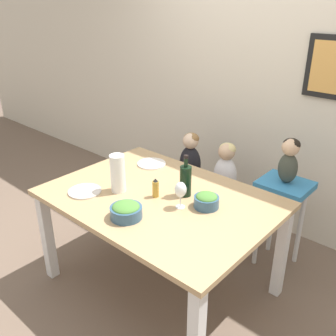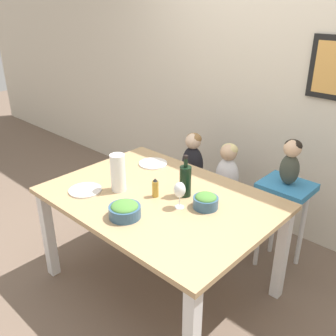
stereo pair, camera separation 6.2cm
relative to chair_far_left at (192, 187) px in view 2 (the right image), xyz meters
name	(u,v)px [view 2 (the right image)]	position (x,y,z in m)	size (l,w,h in m)	color
ground_plane	(161,283)	(0.37, -0.80, -0.38)	(14.00, 14.00, 0.00)	#705B4C
wall_back	(269,77)	(0.37, 0.52, 0.97)	(10.00, 0.09, 2.70)	beige
dining_table	(160,208)	(0.37, -0.80, 0.28)	(1.50, 1.08, 0.75)	tan
chair_far_left	(192,187)	(0.00, 0.00, 0.00)	(0.43, 0.37, 0.45)	silver
chair_far_center	(225,201)	(0.37, 0.00, 0.00)	(0.43, 0.37, 0.45)	silver
chair_right_highchair	(284,203)	(0.89, 0.00, 0.19)	(0.36, 0.31, 0.73)	silver
person_child_left	(193,157)	(0.00, 0.00, 0.30)	(0.20, 0.16, 0.45)	black
person_child_center	(227,169)	(0.37, 0.00, 0.30)	(0.20, 0.16, 0.45)	silver
person_baby_right	(291,159)	(0.89, 0.00, 0.54)	(0.14, 0.13, 0.34)	#3D4238
wine_bottle	(185,180)	(0.49, -0.67, 0.49)	(0.08, 0.08, 0.29)	black
paper_towel_roll	(118,173)	(0.10, -0.93, 0.50)	(0.10, 0.10, 0.26)	white
wine_glass_near	(180,190)	(0.57, -0.82, 0.50)	(0.08, 0.08, 0.18)	white
salad_bowl_large	(125,210)	(0.40, -1.13, 0.42)	(0.20, 0.20, 0.10)	#335675
salad_bowl_small	(206,201)	(0.69, -0.71, 0.42)	(0.16, 0.16, 0.10)	#335675
dinner_plate_front_left	(85,190)	(-0.05, -1.10, 0.38)	(0.23, 0.23, 0.01)	silver
dinner_plate_back_left	(153,163)	(-0.03, -0.46, 0.38)	(0.23, 0.23, 0.01)	silver
condiment_bottle_hot_sauce	(155,188)	(0.35, -0.82, 0.44)	(0.04, 0.04, 0.13)	#BC8E33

